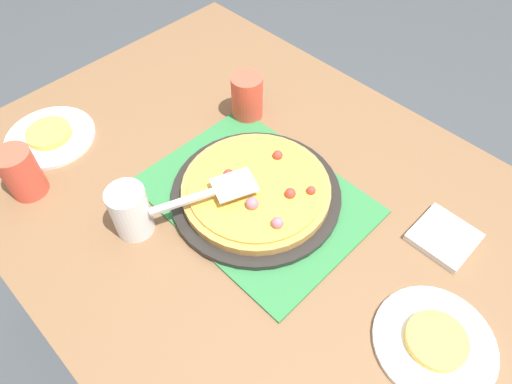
# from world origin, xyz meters

# --- Properties ---
(ground_plane) EXTENTS (8.00, 8.00, 0.00)m
(ground_plane) POSITION_xyz_m (0.00, 0.00, 0.00)
(ground_plane) COLOR #3D4247
(dining_table) EXTENTS (1.40, 1.00, 0.75)m
(dining_table) POSITION_xyz_m (0.00, 0.00, 0.64)
(dining_table) COLOR brown
(dining_table) RESTS_ON ground_plane
(placemat) EXTENTS (0.48, 0.36, 0.01)m
(placemat) POSITION_xyz_m (0.00, 0.00, 0.75)
(placemat) COLOR #2D753D
(placemat) RESTS_ON dining_table
(pizza_pan) EXTENTS (0.38, 0.38, 0.01)m
(pizza_pan) POSITION_xyz_m (0.00, 0.00, 0.76)
(pizza_pan) COLOR black
(pizza_pan) RESTS_ON placemat
(pizza) EXTENTS (0.33, 0.33, 0.05)m
(pizza) POSITION_xyz_m (-0.00, 0.00, 0.78)
(pizza) COLOR #B78442
(pizza) RESTS_ON pizza_pan
(plate_near_left) EXTENTS (0.22, 0.22, 0.01)m
(plate_near_left) POSITION_xyz_m (-0.46, 0.01, 0.76)
(plate_near_left) COLOR white
(plate_near_left) RESTS_ON dining_table
(plate_far_right) EXTENTS (0.22, 0.22, 0.01)m
(plate_far_right) POSITION_xyz_m (0.50, 0.23, 0.76)
(plate_far_right) COLOR white
(plate_far_right) RESTS_ON dining_table
(served_slice_left) EXTENTS (0.11, 0.11, 0.02)m
(served_slice_left) POSITION_xyz_m (-0.46, 0.01, 0.77)
(served_slice_left) COLOR #EAB747
(served_slice_left) RESTS_ON plate_near_left
(served_slice_right) EXTENTS (0.11, 0.11, 0.02)m
(served_slice_right) POSITION_xyz_m (0.50, 0.23, 0.77)
(served_slice_right) COLOR #EAB747
(served_slice_right) RESTS_ON plate_far_right
(cup_near) EXTENTS (0.08, 0.08, 0.12)m
(cup_near) POSITION_xyz_m (0.38, 0.35, 0.81)
(cup_near) COLOR #E04C38
(cup_near) RESTS_ON dining_table
(cup_far) EXTENTS (0.08, 0.08, 0.12)m
(cup_far) POSITION_xyz_m (0.12, 0.24, 0.81)
(cup_far) COLOR white
(cup_far) RESTS_ON dining_table
(cup_corner) EXTENTS (0.08, 0.08, 0.12)m
(cup_corner) POSITION_xyz_m (0.21, -0.18, 0.81)
(cup_corner) COLOR #E04C38
(cup_corner) RESTS_ON dining_table
(pizza_server) EXTENTS (0.13, 0.23, 0.01)m
(pizza_server) POSITION_xyz_m (0.04, 0.09, 0.82)
(pizza_server) COLOR silver
(pizza_server) RESTS_ON pizza
(napkin_stack) EXTENTS (0.12, 0.12, 0.02)m
(napkin_stack) POSITION_xyz_m (-0.36, -0.20, 0.76)
(napkin_stack) COLOR white
(napkin_stack) RESTS_ON dining_table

